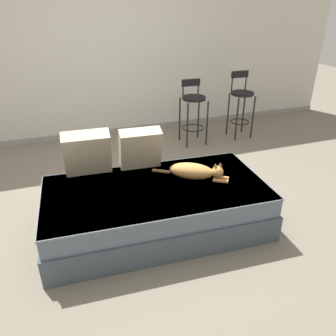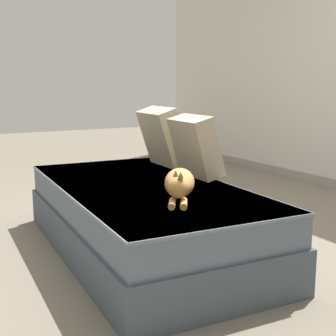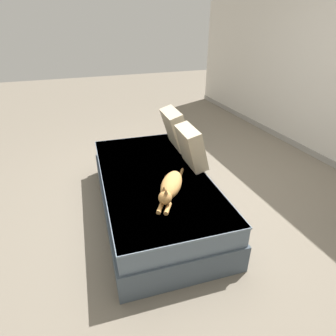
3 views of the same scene
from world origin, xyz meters
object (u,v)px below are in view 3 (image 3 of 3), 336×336
object	(u,v)px
throw_pillow_corner	(176,129)
cat	(171,186)
throw_pillow_middle	(191,147)
couch	(154,192)

from	to	relation	value
throw_pillow_corner	cat	xyz separation A→B (m)	(0.93, -0.41, -0.15)
cat	throw_pillow_middle	bearing A→B (deg)	138.08
couch	cat	xyz separation A→B (m)	(0.39, 0.04, 0.29)
throw_pillow_middle	cat	xyz separation A→B (m)	(0.42, -0.38, -0.14)
throw_pillow_middle	cat	distance (m)	0.58
throw_pillow_corner	throw_pillow_middle	world-z (taller)	throw_pillow_corner
couch	throw_pillow_middle	distance (m)	0.60
couch	cat	world-z (taller)	cat
throw_pillow_middle	couch	bearing A→B (deg)	-86.21
couch	cat	distance (m)	0.49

